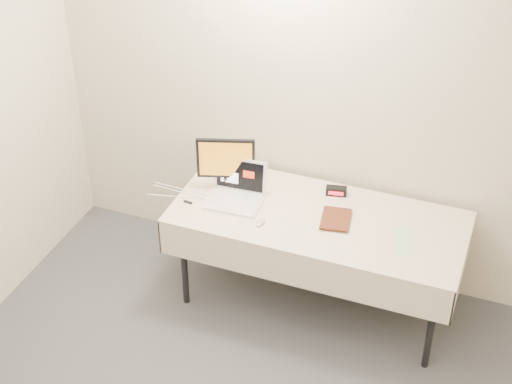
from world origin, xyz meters
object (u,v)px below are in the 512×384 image
(table, at_px, (318,224))
(monitor, at_px, (226,161))
(laptop, at_px, (236,191))
(book, at_px, (322,204))

(table, xyz_separation_m, monitor, (-0.66, 0.06, 0.29))
(laptop, bearing_deg, book, -5.14)
(laptop, distance_m, book, 0.59)
(table, distance_m, laptop, 0.57)
(laptop, bearing_deg, monitor, 141.68)
(laptop, distance_m, monitor, 0.21)
(monitor, relative_size, book, 1.62)
(book, bearing_deg, laptop, 169.12)
(monitor, bearing_deg, laptop, -53.25)
(table, relative_size, book, 7.72)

